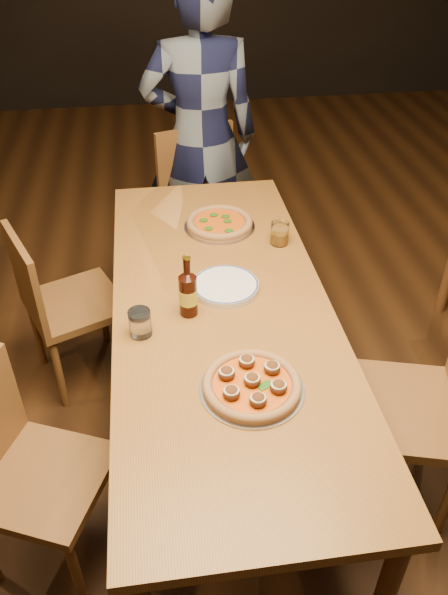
{
  "coord_description": "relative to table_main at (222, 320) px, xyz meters",
  "views": [
    {
      "loc": [
        -0.23,
        -1.67,
        2.06
      ],
      "look_at": [
        0.0,
        -0.05,
        0.82
      ],
      "focal_mm": 35.0,
      "sensor_mm": 36.0,
      "label": 1
    }
  ],
  "objects": [
    {
      "name": "ground",
      "position": [
        0.0,
        0.0,
        -0.68
      ],
      "size": [
        9.0,
        9.0,
        0.0
      ],
      "primitive_type": "plane",
      "color": "black"
    },
    {
      "name": "table_main",
      "position": [
        0.0,
        0.0,
        0.0
      ],
      "size": [
        0.8,
        2.0,
        0.75
      ],
      "color": "brown",
      "rests_on": "ground"
    },
    {
      "name": "chair_main_nw",
      "position": [
        -0.66,
        -0.44,
        -0.25
      ],
      "size": [
        0.52,
        0.52,
        0.85
      ],
      "primitive_type": null,
      "rotation": [
        0.0,
        0.0,
        1.16
      ],
      "color": "brown",
      "rests_on": "ground"
    },
    {
      "name": "chair_main_sw",
      "position": [
        -0.62,
        0.52,
        -0.25
      ],
      "size": [
        0.53,
        0.53,
        0.86
      ],
      "primitive_type": null,
      "rotation": [
        0.0,
        0.0,
        1.98
      ],
      "color": "brown",
      "rests_on": "ground"
    },
    {
      "name": "chair_main_e",
      "position": [
        0.6,
        -0.35,
        -0.2
      ],
      "size": [
        0.55,
        0.55,
        0.96
      ],
      "primitive_type": null,
      "rotation": [
        0.0,
        0.0,
        -1.84
      ],
      "color": "brown",
      "rests_on": "ground"
    },
    {
      "name": "chair_end",
      "position": [
        0.1,
        1.13,
        -0.19
      ],
      "size": [
        0.57,
        0.57,
        0.97
      ],
      "primitive_type": null,
      "rotation": [
        0.0,
        0.0,
        0.33
      ],
      "color": "brown",
      "rests_on": "ground"
    },
    {
      "name": "pizza_meatball",
      "position": [
        0.03,
        -0.44,
        0.09
      ],
      "size": [
        0.33,
        0.33,
        0.06
      ],
      "rotation": [
        0.0,
        0.0,
        0.29
      ],
      "color": "#B7B7BF",
      "rests_on": "table_main"
    },
    {
      "name": "pizza_margherita",
      "position": [
        0.07,
        0.56,
        0.09
      ],
      "size": [
        0.32,
        0.32,
        0.04
      ],
      "rotation": [
        0.0,
        0.0,
        -0.21
      ],
      "color": "#B7B7BF",
      "rests_on": "table_main"
    },
    {
      "name": "plate_stack",
      "position": [
        0.03,
        0.1,
        0.08
      ],
      "size": [
        0.25,
        0.25,
        0.02
      ],
      "primitive_type": "cylinder",
      "color": "white",
      "rests_on": "table_main"
    },
    {
      "name": "beer_bottle",
      "position": [
        -0.13,
        -0.03,
        0.16
      ],
      "size": [
        0.07,
        0.07,
        0.24
      ],
      "rotation": [
        0.0,
        0.0,
        -0.23
      ],
      "color": "black",
      "rests_on": "table_main"
    },
    {
      "name": "water_glass",
      "position": [
        -0.3,
        -0.12,
        0.12
      ],
      "size": [
        0.08,
        0.08,
        0.1
      ],
      "primitive_type": "cylinder",
      "color": "white",
      "rests_on": "table_main"
    },
    {
      "name": "amber_glass",
      "position": [
        0.3,
        0.39,
        0.12
      ],
      "size": [
        0.08,
        0.08,
        0.1
      ],
      "primitive_type": "cylinder",
      "color": "#9C5F11",
      "rests_on": "table_main"
    },
    {
      "name": "diner",
      "position": [
        0.07,
        1.32,
        0.19
      ],
      "size": [
        0.64,
        0.42,
        1.73
      ],
      "primitive_type": "imported",
      "rotation": [
        0.0,
        0.0,
        3.13
      ],
      "color": "black",
      "rests_on": "ground"
    }
  ]
}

